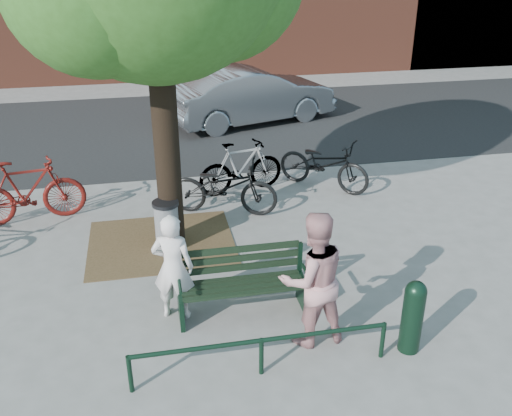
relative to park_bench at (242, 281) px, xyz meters
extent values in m
plane|color=gray|center=(0.00, -0.08, -0.48)|extent=(90.00, 90.00, 0.00)
cube|color=brown|center=(-1.00, 2.12, -0.47)|extent=(2.40, 2.00, 0.02)
cube|color=black|center=(0.00, 8.42, -0.47)|extent=(40.00, 7.00, 0.01)
cube|color=black|center=(-0.84, -0.08, -0.25)|extent=(0.06, 0.52, 0.45)
cube|color=black|center=(-0.84, 0.15, 0.19)|extent=(0.06, 0.06, 0.44)
cylinder|color=black|center=(-0.84, -0.18, 0.15)|extent=(0.04, 0.36, 0.04)
cube|color=black|center=(0.84, -0.08, -0.25)|extent=(0.06, 0.52, 0.45)
cube|color=black|center=(0.84, 0.15, 0.19)|extent=(0.06, 0.06, 0.44)
cylinder|color=black|center=(0.84, -0.18, 0.15)|extent=(0.04, 0.36, 0.04)
cube|color=black|center=(0.00, -0.08, -0.03)|extent=(1.64, 0.46, 0.04)
cube|color=black|center=(0.00, 0.15, 0.26)|extent=(1.64, 0.03, 0.47)
cylinder|color=black|center=(-1.50, -1.28, -0.23)|extent=(0.06, 0.06, 0.50)
cylinder|color=black|center=(0.00, -1.28, -0.23)|extent=(0.06, 0.06, 0.50)
cylinder|color=black|center=(1.50, -1.28, -0.23)|extent=(0.06, 0.06, 0.50)
cylinder|color=black|center=(0.00, -1.28, 0.00)|extent=(3.00, 0.06, 0.06)
cylinder|color=black|center=(-0.80, 2.12, 1.42)|extent=(0.40, 0.40, 3.80)
imported|color=silver|center=(-0.90, 0.07, 0.28)|extent=(0.64, 0.51, 1.52)
imported|color=tan|center=(0.74, -0.77, 0.41)|extent=(0.94, 0.77, 1.79)
cylinder|color=black|center=(1.89, -1.21, -0.05)|extent=(0.26, 0.26, 0.86)
sphere|color=black|center=(1.89, -1.21, 0.38)|extent=(0.26, 0.26, 0.26)
cylinder|color=gray|center=(-0.89, 1.89, -0.07)|extent=(0.39, 0.39, 0.81)
cylinder|color=black|center=(-0.89, 1.89, 0.36)|extent=(0.42, 0.42, 0.06)
imported|color=#540F0C|center=(-3.24, 3.42, 0.11)|extent=(2.03, 0.85, 1.18)
imported|color=black|center=(0.20, 3.07, 0.05)|extent=(2.12, 1.30, 1.05)
imported|color=gray|center=(0.69, 3.96, 0.05)|extent=(1.84, 0.88, 1.06)
imported|color=black|center=(2.36, 3.84, 0.04)|extent=(1.90, 1.83, 1.03)
imported|color=slate|center=(1.78, 8.57, 0.27)|extent=(4.83, 2.84, 1.50)
camera|label=1|loc=(-1.09, -6.39, 4.20)|focal=40.00mm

